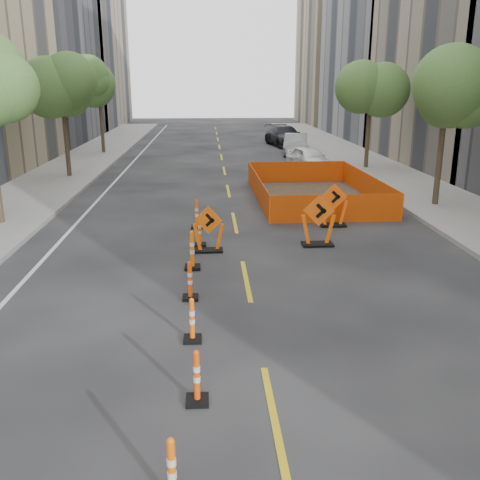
{
  "coord_description": "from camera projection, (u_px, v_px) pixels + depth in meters",
  "views": [
    {
      "loc": [
        -0.96,
        -9.07,
        4.98
      ],
      "look_at": [
        -0.16,
        4.0,
        1.1
      ],
      "focal_mm": 40.0,
      "sensor_mm": 36.0,
      "label": 1
    }
  ],
  "objects": [
    {
      "name": "channelizer_2",
      "position": [
        197.0,
        377.0,
        8.51
      ],
      "size": [
        0.37,
        0.37,
        0.94
      ],
      "primitive_type": null,
      "color": "#EE430A",
      "rests_on": "ground"
    },
    {
      "name": "bld_right_e",
      "position": [
        354.0,
        56.0,
        64.95
      ],
      "size": [
        12.0,
        14.0,
        16.0
      ],
      "primitive_type": "cube",
      "color": "tan",
      "rests_on": "ground"
    },
    {
      "name": "tree_r_c",
      "position": [
        371.0,
        90.0,
        30.41
      ],
      "size": [
        2.8,
        2.8,
        5.95
      ],
      "color": "#382B1E",
      "rests_on": "ground"
    },
    {
      "name": "parked_car_far",
      "position": [
        285.0,
        136.0,
        43.2
      ],
      "size": [
        3.13,
        5.78,
        1.59
      ],
      "primitive_type": "imported",
      "rotation": [
        0.0,
        0.0,
        0.17
      ],
      "color": "black",
      "rests_on": "ground"
    },
    {
      "name": "bld_right_d",
      "position": [
        410.0,
        22.0,
        46.77
      ],
      "size": [
        12.0,
        18.0,
        20.0
      ],
      "primitive_type": "cube",
      "color": "gray",
      "rests_on": "ground"
    },
    {
      "name": "chevron_sign_left",
      "position": [
        208.0,
        229.0,
        16.15
      ],
      "size": [
        1.08,
        0.82,
        1.43
      ],
      "primitive_type": null,
      "rotation": [
        0.0,
        0.0,
        -0.3
      ],
      "color": "#E15809",
      "rests_on": "ground"
    },
    {
      "name": "channelizer_3",
      "position": [
        192.0,
        320.0,
        10.58
      ],
      "size": [
        0.36,
        0.36,
        0.92
      ],
      "primitive_type": null,
      "color": "#FF5E0A",
      "rests_on": "ground"
    },
    {
      "name": "channelizer_1",
      "position": [
        172.0,
        472.0,
        6.43
      ],
      "size": [
        0.37,
        0.37,
        0.95
      ],
      "primitive_type": null,
      "color": "orange",
      "rests_on": "ground"
    },
    {
      "name": "bld_left_d",
      "position": [
        14.0,
        57.0,
        44.69
      ],
      "size": [
        12.0,
        16.0,
        14.0
      ],
      "primitive_type": "cube",
      "color": "#4C4C51",
      "rests_on": "ground"
    },
    {
      "name": "channelizer_7",
      "position": [
        197.0,
        214.0,
        18.83
      ],
      "size": [
        0.4,
        0.4,
        1.03
      ],
      "primitive_type": null,
      "color": "#FF4F0A",
      "rests_on": "ground"
    },
    {
      "name": "safety_fence",
      "position": [
        313.0,
        187.0,
        23.6
      ],
      "size": [
        5.06,
        8.49,
        1.05
      ],
      "primitive_type": null,
      "rotation": [
        0.0,
        0.0,
        0.01
      ],
      "color": "#FF4B0D",
      "rests_on": "ground"
    },
    {
      "name": "parked_car_near",
      "position": [
        309.0,
        158.0,
        31.48
      ],
      "size": [
        2.52,
        4.24,
        1.35
      ],
      "primitive_type": "imported",
      "rotation": [
        0.0,
        0.0,
        0.25
      ],
      "color": "white",
      "rests_on": "ground"
    },
    {
      "name": "channelizer_4",
      "position": [
        190.0,
        280.0,
        12.63
      ],
      "size": [
        0.37,
        0.37,
        0.95
      ],
      "primitive_type": null,
      "color": "#EB4409",
      "rests_on": "ground"
    },
    {
      "name": "tree_l_d",
      "position": [
        99.0,
        89.0,
        37.09
      ],
      "size": [
        2.8,
        2.8,
        5.95
      ],
      "color": "#382B1E",
      "rests_on": "ground"
    },
    {
      "name": "tree_l_c",
      "position": [
        62.0,
        91.0,
        27.52
      ],
      "size": [
        2.8,
        2.8,
        5.95
      ],
      "color": "#382B1E",
      "rests_on": "ground"
    },
    {
      "name": "chevron_sign_right",
      "position": [
        334.0,
        205.0,
        19.0
      ],
      "size": [
        1.06,
        0.67,
        1.55
      ],
      "primitive_type": null,
      "rotation": [
        0.0,
        0.0,
        -0.05
      ],
      "color": "#FF520A",
      "rests_on": "ground"
    },
    {
      "name": "chevron_sign_center",
      "position": [
        318.0,
        220.0,
        16.72
      ],
      "size": [
        1.17,
        0.8,
        1.63
      ],
      "primitive_type": null,
      "rotation": [
        0.0,
        0.0,
        -0.14
      ],
      "color": "#DD5109",
      "rests_on": "ground"
    },
    {
      "name": "bld_left_e",
      "position": [
        62.0,
        35.0,
        59.54
      ],
      "size": [
        12.0,
        20.0,
        20.0
      ],
      "primitive_type": "cube",
      "color": "gray",
      "rests_on": "ground"
    },
    {
      "name": "channelizer_5",
      "position": [
        192.0,
        250.0,
        14.68
      ],
      "size": [
        0.43,
        0.43,
        1.09
      ],
      "primitive_type": null,
      "color": "#EA5C09",
      "rests_on": "ground"
    },
    {
      "name": "channelizer_6",
      "position": [
        200.0,
        231.0,
        16.78
      ],
      "size": [
        0.38,
        0.38,
        0.96
      ],
      "primitive_type": null,
      "color": "#E75C09",
      "rests_on": "ground"
    },
    {
      "name": "tree_r_b",
      "position": [
        446.0,
        94.0,
        20.84
      ],
      "size": [
        2.8,
        2.8,
        5.95
      ],
      "color": "#382B1E",
      "rests_on": "ground"
    },
    {
      "name": "sidewalk_right",
      "position": [
        449.0,
        205.0,
        22.14
      ],
      "size": [
        4.0,
        90.0,
        0.15
      ],
      "primitive_type": "cube",
      "color": "gray",
      "rests_on": "ground"
    },
    {
      "name": "parked_car_mid",
      "position": [
        295.0,
        144.0,
        37.89
      ],
      "size": [
        2.36,
        4.67,
        1.47
      ],
      "primitive_type": "imported",
      "rotation": [
        0.0,
        0.0,
        -0.19
      ],
      "color": "gray",
      "rests_on": "ground"
    },
    {
      "name": "ground_plane",
      "position": [
        261.0,
        355.0,
        10.15
      ],
      "size": [
        140.0,
        140.0,
        0.0
      ],
      "primitive_type": "plane",
      "color": "black"
    },
    {
      "name": "sidewalk_left",
      "position": [
        5.0,
        211.0,
        21.09
      ],
      "size": [
        4.0,
        90.0,
        0.15
      ],
      "primitive_type": "cube",
      "color": "gray",
      "rests_on": "ground"
    }
  ]
}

